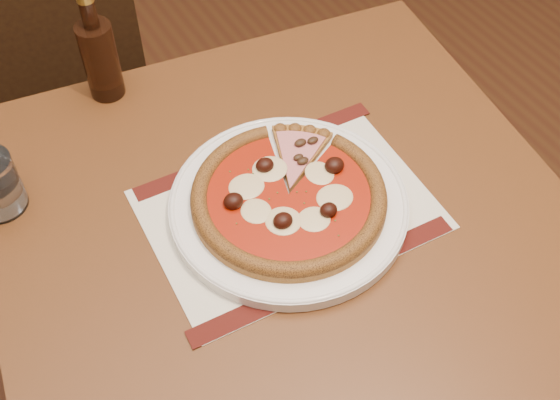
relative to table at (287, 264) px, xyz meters
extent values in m
cube|color=#4E2C16|center=(-0.02, 0.32, -0.66)|extent=(5.00, 6.00, 0.02)
cube|color=brown|center=(0.00, 0.00, 0.08)|extent=(0.90, 0.90, 0.04)
cylinder|color=brown|center=(-0.30, 0.39, -0.29)|extent=(0.05, 0.05, 0.71)
cylinder|color=brown|center=(0.39, 0.30, -0.29)|extent=(0.05, 0.05, 0.71)
cube|color=black|center=(-0.15, 0.85, -0.22)|extent=(0.49, 0.49, 0.04)
cylinder|color=black|center=(0.07, 0.99, -0.44)|extent=(0.04, 0.04, 0.41)
cylinder|color=black|center=(0.00, 0.64, -0.44)|extent=(0.04, 0.04, 0.41)
cylinder|color=black|center=(-0.36, 0.71, -0.44)|extent=(0.04, 0.04, 0.41)
cube|color=black|center=(-0.18, 0.66, 0.02)|extent=(0.42, 0.12, 0.44)
cube|color=silver|center=(0.01, 0.02, 0.10)|extent=(0.40, 0.29, 0.00)
cylinder|color=white|center=(0.01, 0.02, 0.11)|extent=(0.33, 0.33, 0.02)
cylinder|color=#A27127|center=(0.01, 0.02, 0.13)|extent=(0.27, 0.27, 0.01)
torus|color=#9A5A21|center=(0.01, 0.02, 0.13)|extent=(0.27, 0.27, 0.02)
cylinder|color=maroon|center=(0.01, 0.02, 0.13)|extent=(0.23, 0.23, 0.00)
ellipsoid|color=beige|center=(0.01, 0.07, 0.14)|extent=(0.05, 0.04, 0.01)
ellipsoid|color=beige|center=(-0.04, 0.07, 0.14)|extent=(0.05, 0.04, 0.01)
ellipsoid|color=beige|center=(-0.04, 0.02, 0.14)|extent=(0.05, 0.04, 0.01)
ellipsoid|color=beige|center=(-0.04, -0.04, 0.14)|extent=(0.05, 0.04, 0.01)
ellipsoid|color=beige|center=(0.02, -0.03, 0.14)|extent=(0.05, 0.04, 0.01)
ellipsoid|color=beige|center=(0.08, -0.03, 0.14)|extent=(0.05, 0.04, 0.01)
ellipsoid|color=beige|center=(0.06, 0.03, 0.14)|extent=(0.05, 0.04, 0.01)
ellipsoid|color=black|center=(0.01, 0.08, 0.15)|extent=(0.03, 0.02, 0.02)
ellipsoid|color=black|center=(-0.07, 0.05, 0.15)|extent=(0.03, 0.02, 0.02)
ellipsoid|color=black|center=(-0.02, -0.03, 0.15)|extent=(0.03, 0.02, 0.02)
ellipsoid|color=black|center=(0.06, -0.06, 0.15)|extent=(0.03, 0.02, 0.02)
ellipsoid|color=black|center=(0.07, 0.03, 0.15)|extent=(0.03, 0.02, 0.02)
ellipsoid|color=#321E12|center=(0.06, 0.06, 0.14)|extent=(0.02, 0.01, 0.01)
ellipsoid|color=#321E12|center=(0.08, 0.09, 0.14)|extent=(0.02, 0.01, 0.01)
ellipsoid|color=#321E12|center=(0.05, 0.07, 0.14)|extent=(0.02, 0.01, 0.01)
ellipsoid|color=#321E12|center=(0.06, 0.11, 0.14)|extent=(0.02, 0.01, 0.01)
cylinder|color=#32180C|center=(-0.12, 0.38, 0.17)|extent=(0.06, 0.06, 0.13)
cylinder|color=#32180C|center=(-0.12, 0.38, 0.25)|extent=(0.02, 0.02, 0.06)
camera|label=1|loc=(-0.30, -0.51, 0.87)|focal=45.00mm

